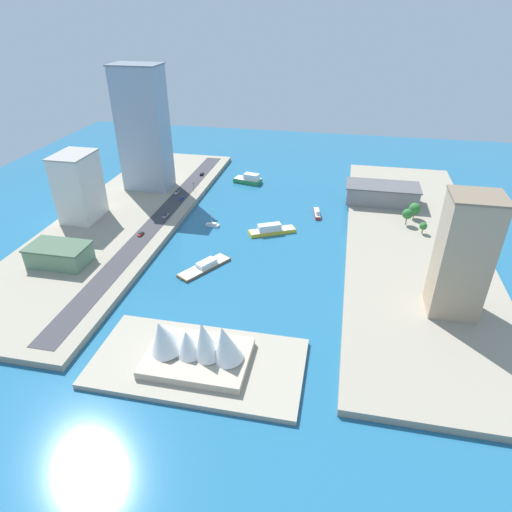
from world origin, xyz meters
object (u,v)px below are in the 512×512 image
at_px(tugboat_red, 317,213).
at_px(van_white, 177,192).
at_px(tower_tall_glass, 143,129).
at_px(pickup_red, 141,234).
at_px(barge_flat_brown, 205,266).
at_px(sedan_silver, 165,216).
at_px(suv_black, 202,174).
at_px(ferry_green_doubledeck, 248,179).
at_px(ferry_yellow_fast, 271,230).
at_px(terminal_long_green, 59,254).
at_px(warehouse_low_gray, 382,194).
at_px(hatchback_blue, 181,198).
at_px(apartment_midrise_tan, 463,256).
at_px(sailboat_small_white, 212,225).
at_px(hotel_broad_white, 79,187).
at_px(opera_landmark, 195,346).
at_px(traffic_light_waterfront, 193,186).

xyz_separation_m(tugboat_red, van_white, (92.71, -8.85, 2.42)).
xyz_separation_m(tower_tall_glass, pickup_red, (-23.35, 67.87, -37.97)).
height_order(barge_flat_brown, sedan_silver, sedan_silver).
height_order(tugboat_red, suv_black, suv_black).
relative_size(ferry_green_doubledeck, ferry_yellow_fast, 0.83).
bearing_deg(terminal_long_green, barge_flat_brown, -168.39).
distance_m(sedan_silver, pickup_red, 24.69).
bearing_deg(tugboat_red, sedan_silver, 17.40).
height_order(warehouse_low_gray, hatchback_blue, warehouse_low_gray).
height_order(ferry_green_doubledeck, tower_tall_glass, tower_tall_glass).
bearing_deg(van_white, tower_tall_glass, -19.37).
height_order(apartment_midrise_tan, sedan_silver, apartment_midrise_tan).
distance_m(ferry_green_doubledeck, warehouse_low_gray, 94.03).
distance_m(tugboat_red, tower_tall_glass, 122.45).
xyz_separation_m(sailboat_small_white, tower_tall_glass, (56.42, -43.71, 40.96)).
height_order(hotel_broad_white, van_white, hotel_broad_white).
height_order(terminal_long_green, sedan_silver, terminal_long_green).
relative_size(warehouse_low_gray, hatchback_blue, 9.27).
height_order(sedan_silver, opera_landmark, opera_landmark).
xyz_separation_m(hatchback_blue, sedan_silver, (-0.00, 27.36, 0.03)).
bearing_deg(apartment_midrise_tan, hatchback_blue, -30.66).
bearing_deg(tugboat_red, barge_flat_brown, 56.06).
relative_size(sailboat_small_white, apartment_midrise_tan, 0.19).
relative_size(tugboat_red, warehouse_low_gray, 0.37).
height_order(van_white, opera_landmark, opera_landmark).
relative_size(ferry_yellow_fast, tower_tall_glass, 0.34).
bearing_deg(terminal_long_green, apartment_midrise_tan, 179.60).
bearing_deg(warehouse_low_gray, ferry_yellow_fast, 39.01).
distance_m(sailboat_small_white, apartment_midrise_tan, 136.58).
bearing_deg(van_white, pickup_red, 91.56).
xyz_separation_m(hotel_broad_white, terminal_long_green, (-15.92, 49.58, -14.17)).
xyz_separation_m(ferry_green_doubledeck, barge_flat_brown, (-3.80, 117.31, -1.44)).
xyz_separation_m(ferry_green_doubledeck, opera_landmark, (-20.35, 181.26, 6.22)).
xyz_separation_m(tugboat_red, traffic_light_waterfront, (82.70, -13.84, 5.84)).
relative_size(suv_black, traffic_light_waterfront, 0.77).
xyz_separation_m(ferry_yellow_fast, opera_landmark, (8.90, 107.30, 6.72)).
xyz_separation_m(apartment_midrise_tan, hatchback_blue, (147.96, -87.73, -24.35)).
height_order(hatchback_blue, opera_landmark, opera_landmark).
bearing_deg(apartment_midrise_tan, ferry_green_doubledeck, -49.33).
height_order(tugboat_red, terminal_long_green, terminal_long_green).
distance_m(sailboat_small_white, warehouse_low_gray, 107.81).
relative_size(barge_flat_brown, sailboat_small_white, 2.94).
bearing_deg(traffic_light_waterfront, ferry_green_doubledeck, -134.12).
xyz_separation_m(apartment_midrise_tan, traffic_light_waterfront, (144.15, -101.33, -20.95)).
height_order(terminal_long_green, traffic_light_waterfront, terminal_long_green).
height_order(pickup_red, suv_black, suv_black).
bearing_deg(terminal_long_green, sailboat_small_white, -134.86).
distance_m(ferry_yellow_fast, hatchback_blue, 69.74).
xyz_separation_m(ferry_yellow_fast, warehouse_low_gray, (-61.38, -49.72, 6.72)).
bearing_deg(tugboat_red, suv_black, -27.44).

